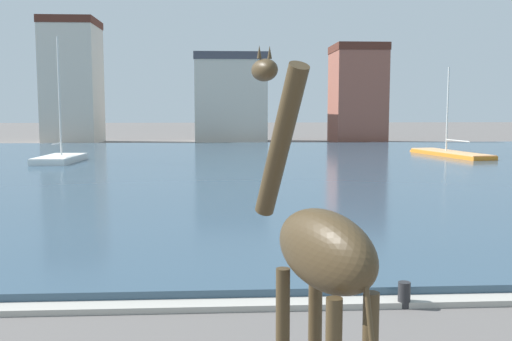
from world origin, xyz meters
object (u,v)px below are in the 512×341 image
object	(u,v)px
sailboat_white	(62,160)
mooring_bollard	(404,295)
giraffe_statue	(318,255)
sailboat_orange	(444,154)

from	to	relation	value
sailboat_white	mooring_bollard	world-z (taller)	sailboat_white
giraffe_statue	sailboat_orange	distance (m)	40.51
sailboat_white	mooring_bollard	distance (m)	31.88
sailboat_orange	mooring_bollard	bearing A→B (deg)	-112.42
giraffe_statue	mooring_bollard	bearing A→B (deg)	62.97
sailboat_white	sailboat_orange	distance (m)	27.66
sailboat_white	mooring_bollard	bearing A→B (deg)	-63.78
giraffe_statue	sailboat_orange	bearing A→B (deg)	66.94
giraffe_statue	sailboat_orange	world-z (taller)	sailboat_orange
giraffe_statue	mooring_bollard	world-z (taller)	giraffe_statue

